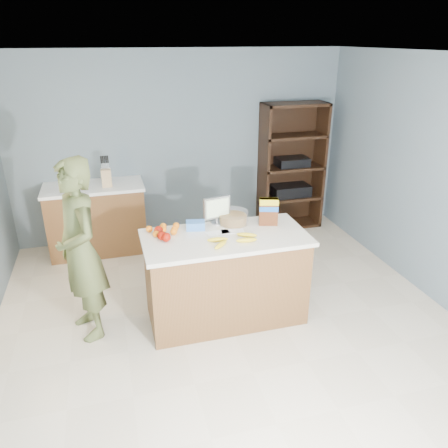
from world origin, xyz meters
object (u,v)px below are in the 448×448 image
object	(u,v)px
shelving_unit	(290,169)
person	(80,251)
tv	(217,209)
counter_peninsula	(225,280)
cereal_box	(269,210)

from	to	relation	value
shelving_unit	person	xyz separation A→B (m)	(-2.87, -1.92, -0.01)
shelving_unit	tv	size ratio (longest dim) A/B	6.38
counter_peninsula	cereal_box	bearing A→B (deg)	16.02
counter_peninsula	tv	world-z (taller)	tv
person	counter_peninsula	bearing A→B (deg)	64.14
counter_peninsula	cereal_box	distance (m)	0.82
counter_peninsula	person	xyz separation A→B (m)	(-1.32, 0.12, 0.44)
tv	counter_peninsula	bearing A→B (deg)	-89.52
counter_peninsula	person	distance (m)	1.39
cereal_box	counter_peninsula	bearing A→B (deg)	-163.98
tv	person	bearing A→B (deg)	-172.23
tv	shelving_unit	bearing A→B (deg)	48.34
person	cereal_box	xyz separation A→B (m)	(1.80, 0.01, 0.20)
shelving_unit	counter_peninsula	bearing A→B (deg)	-127.11
person	cereal_box	size ratio (longest dim) A/B	6.20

